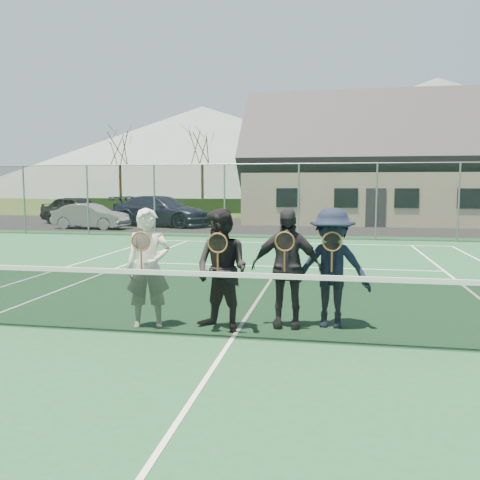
% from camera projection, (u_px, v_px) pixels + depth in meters
% --- Properties ---
extents(ground, '(220.00, 220.00, 0.00)m').
position_uv_depth(ground, '(306.00, 226.00, 26.64)').
color(ground, '#314619').
rests_on(ground, ground).
extents(court_surface, '(30.00, 30.00, 0.02)m').
position_uv_depth(court_surface, '(232.00, 340.00, 7.08)').
color(court_surface, '#1C4C2B').
rests_on(court_surface, ground).
extents(tarmac_carpark, '(40.00, 12.00, 0.01)m').
position_uv_depth(tarmac_carpark, '(232.00, 225.00, 27.36)').
color(tarmac_carpark, black).
rests_on(tarmac_carpark, ground).
extents(hedge_row, '(40.00, 1.20, 1.10)m').
position_uv_depth(hedge_row, '(315.00, 206.00, 38.32)').
color(hedge_row, black).
rests_on(hedge_row, ground).
extents(hill_west, '(110.00, 110.00, 18.00)m').
position_uv_depth(hill_west, '(203.00, 151.00, 103.49)').
color(hill_west, slate).
rests_on(hill_west, ground).
extents(hill_centre, '(120.00, 120.00, 22.00)m').
position_uv_depth(hill_centre, '(435.00, 138.00, 95.22)').
color(hill_centre, '#526259').
rests_on(hill_centre, ground).
extents(car_a, '(4.94, 3.26, 1.56)m').
position_uv_depth(car_a, '(78.00, 210.00, 28.14)').
color(car_a, black).
rests_on(car_a, ground).
extents(car_b, '(3.87, 1.66, 1.24)m').
position_uv_depth(car_b, '(91.00, 216.00, 25.07)').
color(car_b, gray).
rests_on(car_b, ground).
extents(car_c, '(5.92, 3.63, 1.60)m').
position_uv_depth(car_c, '(162.00, 211.00, 26.62)').
color(car_c, '#191C32').
rests_on(car_c, ground).
extents(court_markings, '(11.03, 23.83, 0.01)m').
position_uv_depth(court_markings, '(232.00, 339.00, 7.08)').
color(court_markings, white).
rests_on(court_markings, court_surface).
extents(tennis_net, '(11.68, 0.08, 1.10)m').
position_uv_depth(tennis_net, '(232.00, 303.00, 7.03)').
color(tennis_net, slate).
rests_on(tennis_net, ground).
extents(perimeter_fence, '(30.07, 0.07, 3.02)m').
position_uv_depth(perimeter_fence, '(298.00, 201.00, 20.12)').
color(perimeter_fence, slate).
rests_on(perimeter_fence, ground).
extents(clubhouse, '(15.60, 8.20, 7.70)m').
position_uv_depth(clubhouse, '(380.00, 153.00, 29.41)').
color(clubhouse, beige).
rests_on(clubhouse, ground).
extents(tree_a, '(3.20, 3.20, 7.77)m').
position_uv_depth(tree_a, '(119.00, 141.00, 41.59)').
color(tree_a, '#351F13').
rests_on(tree_a, ground).
extents(tree_b, '(3.20, 3.20, 7.77)m').
position_uv_depth(tree_b, '(202.00, 139.00, 40.34)').
color(tree_b, '#3D2916').
rests_on(tree_b, ground).
extents(tree_c, '(3.20, 3.20, 7.77)m').
position_uv_depth(tree_c, '(343.00, 137.00, 38.37)').
color(tree_c, '#362213').
rests_on(tree_c, ground).
extents(player_a, '(0.75, 0.61, 1.80)m').
position_uv_depth(player_a, '(148.00, 268.00, 7.63)').
color(player_a, silver).
rests_on(player_a, court_surface).
extents(player_b, '(1.08, 0.99, 1.80)m').
position_uv_depth(player_b, '(222.00, 270.00, 7.44)').
color(player_b, black).
rests_on(player_b, court_surface).
extents(player_c, '(1.06, 0.51, 1.80)m').
position_uv_depth(player_c, '(286.00, 268.00, 7.63)').
color(player_c, black).
rests_on(player_c, court_surface).
extents(player_d, '(1.20, 0.73, 1.80)m').
position_uv_depth(player_d, '(332.00, 268.00, 7.61)').
color(player_d, black).
rests_on(player_d, court_surface).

